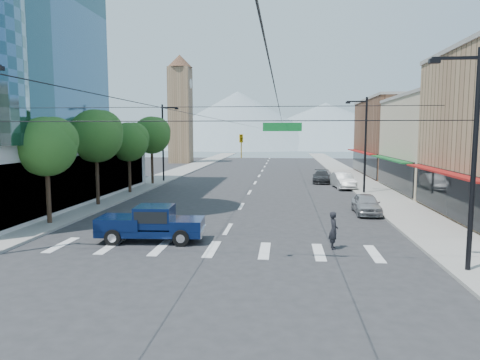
% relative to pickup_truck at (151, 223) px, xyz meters
% --- Properties ---
extents(ground, '(160.00, 160.00, 0.00)m').
position_rel_pickup_truck_xyz_m(ground, '(3.68, -2.74, -0.99)').
color(ground, '#28282B').
rests_on(ground, ground).
extents(sidewalk_left, '(4.00, 120.00, 0.15)m').
position_rel_pickup_truck_xyz_m(sidewalk_left, '(-8.32, 37.26, -0.91)').
color(sidewalk_left, gray).
rests_on(sidewalk_left, ground).
extents(sidewalk_right, '(4.00, 120.00, 0.15)m').
position_rel_pickup_truck_xyz_m(sidewalk_right, '(15.68, 37.26, -0.91)').
color(sidewalk_right, gray).
rests_on(sidewalk_right, ground).
extents(shop_mid, '(12.00, 14.00, 9.00)m').
position_rel_pickup_truck_xyz_m(shop_mid, '(23.68, 21.26, 3.51)').
color(shop_mid, tan).
rests_on(shop_mid, ground).
extents(shop_far, '(12.00, 18.00, 10.00)m').
position_rel_pickup_truck_xyz_m(shop_far, '(23.68, 37.26, 4.01)').
color(shop_far, brown).
rests_on(shop_far, ground).
extents(clock_tower, '(4.80, 4.80, 20.40)m').
position_rel_pickup_truck_xyz_m(clock_tower, '(-12.82, 59.26, 9.66)').
color(clock_tower, '#8C6B4C').
rests_on(clock_tower, ground).
extents(mountain_left, '(80.00, 80.00, 22.00)m').
position_rel_pickup_truck_xyz_m(mountain_left, '(-11.32, 147.26, 10.01)').
color(mountain_left, gray).
rests_on(mountain_left, ground).
extents(mountain_right, '(90.00, 90.00, 18.00)m').
position_rel_pickup_truck_xyz_m(mountain_right, '(23.68, 157.26, 8.01)').
color(mountain_right, gray).
rests_on(mountain_right, ground).
extents(tree_near, '(3.65, 3.64, 6.71)m').
position_rel_pickup_truck_xyz_m(tree_near, '(-7.39, 3.36, 4.01)').
color(tree_near, black).
rests_on(tree_near, ground).
extents(tree_midnear, '(4.09, 4.09, 7.52)m').
position_rel_pickup_truck_xyz_m(tree_midnear, '(-7.39, 10.36, 4.61)').
color(tree_midnear, black).
rests_on(tree_midnear, ground).
extents(tree_midfar, '(3.65, 3.64, 6.71)m').
position_rel_pickup_truck_xyz_m(tree_midfar, '(-7.39, 17.36, 4.01)').
color(tree_midfar, black).
rests_on(tree_midfar, ground).
extents(tree_far, '(4.09, 4.09, 7.52)m').
position_rel_pickup_truck_xyz_m(tree_far, '(-7.39, 24.36, 4.61)').
color(tree_far, black).
rests_on(tree_far, ground).
extents(signal_rig, '(21.80, 0.20, 9.00)m').
position_rel_pickup_truck_xyz_m(signal_rig, '(3.87, -3.74, 3.66)').
color(signal_rig, black).
rests_on(signal_rig, ground).
extents(lamp_pole_nw, '(2.00, 0.25, 9.00)m').
position_rel_pickup_truck_xyz_m(lamp_pole_nw, '(-6.99, 27.26, 3.96)').
color(lamp_pole_nw, black).
rests_on(lamp_pole_nw, ground).
extents(lamp_pole_ne, '(2.00, 0.25, 9.00)m').
position_rel_pickup_truck_xyz_m(lamp_pole_ne, '(14.35, 19.26, 3.96)').
color(lamp_pole_ne, black).
rests_on(lamp_pole_ne, ground).
extents(pickup_truck, '(5.71, 2.47, 1.89)m').
position_rel_pickup_truck_xyz_m(pickup_truck, '(0.00, 0.00, 0.00)').
color(pickup_truck, '#08173F').
rests_on(pickup_truck, ground).
extents(pedestrian, '(0.49, 0.71, 1.86)m').
position_rel_pickup_truck_xyz_m(pedestrian, '(9.43, -0.52, -0.05)').
color(pedestrian, black).
rests_on(pedestrian, ground).
extents(parked_car_near, '(1.76, 4.26, 1.44)m').
position_rel_pickup_truck_xyz_m(parked_car_near, '(12.78, 9.01, -0.26)').
color(parked_car_near, '#9C9CA0').
rests_on(parked_car_near, ground).
extents(parked_car_mid, '(2.19, 5.09, 1.63)m').
position_rel_pickup_truck_xyz_m(parked_car_mid, '(13.08, 23.21, -0.17)').
color(parked_car_mid, silver).
rests_on(parked_car_mid, ground).
extents(parked_car_far, '(2.38, 4.95, 1.39)m').
position_rel_pickup_truck_xyz_m(parked_car_far, '(11.28, 28.17, -0.29)').
color(parked_car_far, '#2D2C2F').
rests_on(parked_car_far, ground).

